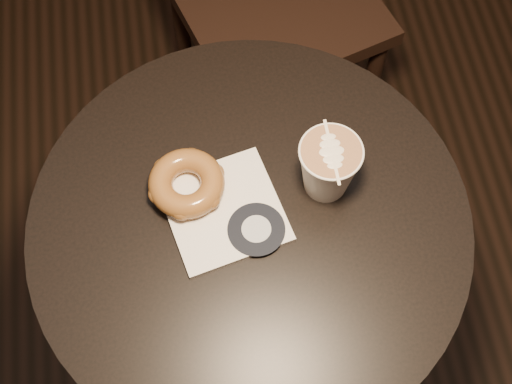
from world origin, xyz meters
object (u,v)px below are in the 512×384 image
doughnut (187,183)px  latte_cup (328,168)px  pastry_bag (224,211)px  cafe_table (250,264)px

doughnut → latte_cup: bearing=-5.4°
pastry_bag → latte_cup: size_ratio=1.59×
pastry_bag → latte_cup: latte_cup is taller
cafe_table → doughnut: 0.25m
cafe_table → latte_cup: (0.13, 0.04, 0.25)m
latte_cup → doughnut: bearing=174.6°
latte_cup → pastry_bag: bearing=-171.8°
doughnut → latte_cup: 0.22m
pastry_bag → latte_cup: bearing=-4.3°
pastry_bag → cafe_table: bearing=-41.3°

